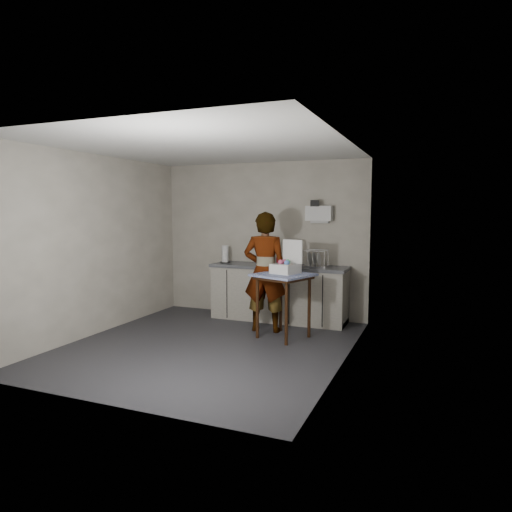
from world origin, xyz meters
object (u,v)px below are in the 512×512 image
at_px(soap_bottle, 272,256).
at_px(dark_bottle, 264,257).
at_px(soda_can, 278,261).
at_px(side_table, 284,282).
at_px(paper_towel, 225,255).
at_px(standing_man, 265,272).
at_px(dish_rack, 315,263).
at_px(bakery_box, 286,266).
at_px(kitchen_counter, 279,294).

bearing_deg(soap_bottle, dark_bottle, 157.32).
bearing_deg(soap_bottle, soda_can, -4.04).
relative_size(side_table, soap_bottle, 3.11).
bearing_deg(dark_bottle, paper_towel, -173.29).
bearing_deg(paper_towel, dark_bottle, 6.71).
bearing_deg(standing_man, dish_rack, -134.59).
xyz_separation_m(dark_bottle, bakery_box, (0.69, -0.93, -0.01)).
distance_m(soda_can, dish_rack, 0.59).
bearing_deg(bakery_box, soap_bottle, 138.99).
relative_size(kitchen_counter, soap_bottle, 7.62).
distance_m(kitchen_counter, bakery_box, 1.14).
height_order(soda_can, dish_rack, dish_rack).
distance_m(standing_man, soda_can, 0.69).
relative_size(side_table, paper_towel, 3.09).
height_order(dark_bottle, dish_rack, dish_rack).
height_order(kitchen_counter, standing_man, standing_man).
distance_m(kitchen_counter, side_table, 1.10).
bearing_deg(paper_towel, soda_can, 0.24).
height_order(standing_man, dish_rack, standing_man).
relative_size(side_table, dark_bottle, 3.73).
bearing_deg(kitchen_counter, side_table, -67.17).
distance_m(kitchen_counter, soda_can, 0.55).
height_order(soap_bottle, dish_rack, soap_bottle).
bearing_deg(side_table, kitchen_counter, 132.86).
bearing_deg(soda_can, bakery_box, -64.15).
relative_size(standing_man, bakery_box, 3.81).
xyz_separation_m(standing_man, dish_rack, (0.56, 0.75, 0.08)).
bearing_deg(soap_bottle, dish_rack, 4.80).
relative_size(kitchen_counter, standing_man, 1.26).
height_order(soda_can, dark_bottle, dark_bottle).
xyz_separation_m(kitchen_counter, dark_bottle, (-0.28, 0.05, 0.61)).
height_order(dark_bottle, paper_towel, paper_towel).
distance_m(kitchen_counter, paper_towel, 1.14).
bearing_deg(dark_bottle, soap_bottle, -22.68).
distance_m(soap_bottle, dish_rack, 0.72).
bearing_deg(dark_bottle, dish_rack, -0.50).
relative_size(soda_can, bakery_box, 0.29).
bearing_deg(soap_bottle, side_table, -60.87).
bearing_deg(soap_bottle, standing_man, -77.80).
bearing_deg(paper_towel, dish_rack, 2.67).
bearing_deg(soda_can, side_table, -66.64).
distance_m(soap_bottle, soda_can, 0.14).
height_order(soap_bottle, soda_can, soap_bottle).
relative_size(soap_bottle, dish_rack, 0.77).
bearing_deg(paper_towel, side_table, -34.13).
height_order(side_table, bakery_box, bakery_box).
height_order(side_table, standing_man, standing_man).
xyz_separation_m(soda_can, paper_towel, (-0.95, -0.00, 0.07)).
bearing_deg(soda_can, dish_rack, 6.59).
xyz_separation_m(soap_bottle, dish_rack, (0.71, 0.06, -0.09)).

